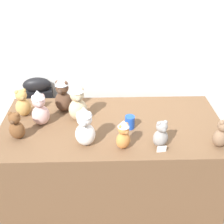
{
  "coord_description": "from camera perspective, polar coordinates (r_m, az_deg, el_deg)",
  "views": [
    {
      "loc": [
        -0.05,
        -1.65,
        2.12
      ],
      "look_at": [
        0.0,
        0.25,
        0.9
      ],
      "focal_mm": 44.19,
      "sensor_mm": 36.0,
      "label": 1
    }
  ],
  "objects": [
    {
      "name": "name_card_front_left",
      "position": [
        2.06,
        10.22,
        -7.57
      ],
      "size": [
        0.07,
        0.02,
        0.05
      ],
      "primitive_type": "cube",
      "rotation": [
        0.0,
        0.0,
        0.14
      ],
      "color": "white",
      "rests_on": "display_table"
    },
    {
      "name": "teddy_bear_cocoa",
      "position": [
        2.45,
        -10.16,
        3.53
      ],
      "size": [
        0.18,
        0.16,
        0.34
      ],
      "rotation": [
        0.0,
        0.0,
        -0.24
      ],
      "color": "#4C3323",
      "rests_on": "display_table"
    },
    {
      "name": "ground_plane",
      "position": [
        2.68,
        0.16,
        -19.5
      ],
      "size": [
        10.0,
        10.0,
        0.0
      ],
      "primitive_type": "plane",
      "color": "brown"
    },
    {
      "name": "teddy_bear_mocha",
      "position": [
        2.18,
        21.73,
        -4.29
      ],
      "size": [
        0.15,
        0.14,
        0.23
      ],
      "rotation": [
        0.0,
        0.0,
        0.36
      ],
      "color": "#7F6047",
      "rests_on": "display_table"
    },
    {
      "name": "teddy_bear_ash",
      "position": [
        2.06,
        10.08,
        -4.61
      ],
      "size": [
        0.14,
        0.13,
        0.22
      ],
      "rotation": [
        0.0,
        0.0,
        0.29
      ],
      "color": "gray",
      "rests_on": "display_table"
    },
    {
      "name": "teddy_bear_blush",
      "position": [
        2.31,
        -14.72,
        0.77
      ],
      "size": [
        0.17,
        0.16,
        0.32
      ],
      "rotation": [
        0.0,
        0.0,
        0.32
      ],
      "color": "beige",
      "rests_on": "display_table"
    },
    {
      "name": "teddy_bear_ginger",
      "position": [
        2.01,
        2.37,
        -4.73
      ],
      "size": [
        0.14,
        0.14,
        0.24
      ],
      "rotation": [
        0.0,
        0.0,
        0.59
      ],
      "color": "#D17F3D",
      "rests_on": "display_table"
    },
    {
      "name": "teddy_bear_chestnut",
      "position": [
        2.23,
        -19.21,
        -2.84
      ],
      "size": [
        0.14,
        0.12,
        0.24
      ],
      "rotation": [
        0.0,
        0.0,
        -0.18
      ],
      "color": "brown",
      "rests_on": "display_table"
    },
    {
      "name": "teddy_bear_snow",
      "position": [
        2.02,
        -5.64,
        -3.07
      ],
      "size": [
        0.16,
        0.14,
        0.33
      ],
      "rotation": [
        0.0,
        0.0,
        -0.05
      ],
      "color": "white",
      "rests_on": "display_table"
    },
    {
      "name": "teddy_bear_honey",
      "position": [
        2.49,
        -17.98,
        1.67
      ],
      "size": [
        0.17,
        0.16,
        0.26
      ],
      "rotation": [
        0.0,
        0.0,
        0.49
      ],
      "color": "tan",
      "rests_on": "display_table"
    },
    {
      "name": "teddy_bear_sand",
      "position": [
        2.31,
        -7.16,
        2.03
      ],
      "size": [
        0.19,
        0.17,
        0.35
      ],
      "rotation": [
        0.0,
        0.0,
        0.28
      ],
      "color": "#CCB78E",
      "rests_on": "display_table"
    },
    {
      "name": "party_cup_blue",
      "position": [
        2.25,
        3.69,
        -2.12
      ],
      "size": [
        0.08,
        0.08,
        0.11
      ],
      "primitive_type": "cylinder",
      "color": "blue",
      "rests_on": "display_table"
    },
    {
      "name": "wall_back",
      "position": [
        2.73,
        -0.43,
        15.15
      ],
      "size": [
        7.0,
        0.08,
        2.6
      ],
      "primitive_type": "cube",
      "color": "white",
      "rests_on": "ground_plane"
    },
    {
      "name": "display_table",
      "position": [
        2.57,
        0.0,
        -9.67
      ],
      "size": [
        1.87,
        0.91,
        0.78
      ],
      "primitive_type": "cube",
      "color": "brown",
      "rests_on": "ground_plane"
    },
    {
      "name": "instrument_case",
      "position": [
        3.05,
        -14.23,
        -1.07
      ],
      "size": [
        0.29,
        0.15,
        0.94
      ],
      "rotation": [
        0.0,
        0.0,
        0.11
      ],
      "color": "black",
      "rests_on": "ground_plane"
    }
  ]
}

